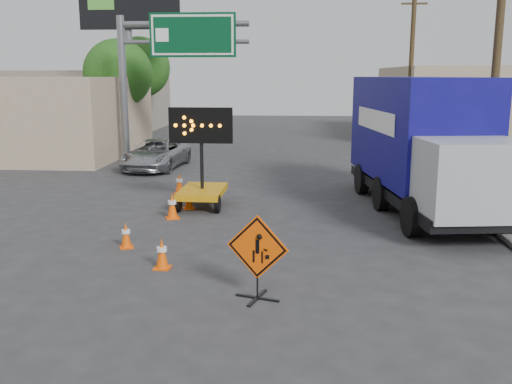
# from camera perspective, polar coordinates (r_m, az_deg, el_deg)

# --- Properties ---
(ground) EXTENTS (100.00, 100.00, 0.00)m
(ground) POSITION_cam_1_polar(r_m,az_deg,el_deg) (9.96, -6.73, -12.79)
(ground) COLOR #2D2D30
(ground) RESTS_ON ground
(curb_right) EXTENTS (0.40, 60.00, 0.12)m
(curb_right) POSITION_cam_1_polar(r_m,az_deg,el_deg) (24.83, 16.74, 1.76)
(curb_right) COLOR gray
(curb_right) RESTS_ON ground
(sidewalk_right) EXTENTS (4.00, 60.00, 0.15)m
(sidewalk_right) POSITION_cam_1_polar(r_m,az_deg,el_deg) (25.43, 21.80, 1.68)
(sidewalk_right) COLOR gray
(sidewalk_right) RESTS_ON ground
(storefront_left_far) EXTENTS (12.00, 10.00, 4.40)m
(storefront_left_far) POSITION_cam_1_polar(r_m,az_deg,el_deg) (46.11, -17.35, 8.75)
(storefront_left_far) COLOR gray
(storefront_left_far) RESTS_ON ground
(building_right_far) EXTENTS (10.00, 14.00, 4.60)m
(building_right_far) POSITION_cam_1_polar(r_m,az_deg,el_deg) (40.52, 20.50, 8.36)
(building_right_far) COLOR tan
(building_right_far) RESTS_ON ground
(highway_gantry) EXTENTS (6.18, 0.38, 6.90)m
(highway_gantry) POSITION_cam_1_polar(r_m,az_deg,el_deg) (27.58, -9.09, 13.50)
(highway_gantry) COLOR slate
(highway_gantry) RESTS_ON ground
(billboard) EXTENTS (6.10, 0.54, 9.85)m
(billboard) POSITION_cam_1_polar(r_m,az_deg,el_deg) (36.36, -12.52, 16.50)
(billboard) COLOR slate
(billboard) RESTS_ON ground
(utility_pole_near) EXTENTS (1.80, 0.26, 9.00)m
(utility_pole_near) POSITION_cam_1_polar(r_m,az_deg,el_deg) (19.90, 22.95, 12.41)
(utility_pole_near) COLOR #46351E
(utility_pole_near) RESTS_ON ground
(utility_pole_far) EXTENTS (1.80, 0.26, 9.00)m
(utility_pole_far) POSITION_cam_1_polar(r_m,az_deg,el_deg) (33.48, 15.25, 12.23)
(utility_pole_far) COLOR #46351E
(utility_pole_far) RESTS_ON ground
(tree_left_near) EXTENTS (3.71, 3.71, 6.03)m
(tree_left_near) POSITION_cam_1_polar(r_m,az_deg,el_deg) (32.41, -13.65, 11.42)
(tree_left_near) COLOR #46351E
(tree_left_near) RESTS_ON ground
(tree_left_far) EXTENTS (4.10, 4.10, 6.66)m
(tree_left_far) POSITION_cam_1_polar(r_m,az_deg,el_deg) (40.37, -11.55, 12.11)
(tree_left_far) COLOR #46351E
(tree_left_far) RESTS_ON ground
(construction_sign) EXTENTS (1.17, 0.84, 1.62)m
(construction_sign) POSITION_cam_1_polar(r_m,az_deg,el_deg) (10.54, 0.14, -6.33)
(construction_sign) COLOR black
(construction_sign) RESTS_ON ground
(arrow_board) EXTENTS (1.98, 2.22, 3.13)m
(arrow_board) POSITION_cam_1_polar(r_m,az_deg,el_deg) (18.02, -5.40, 0.68)
(arrow_board) COLOR #CB8A0B
(arrow_board) RESTS_ON ground
(pickup_truck) EXTENTS (2.51, 4.80, 1.29)m
(pickup_truck) POSITION_cam_1_polar(r_m,az_deg,el_deg) (25.78, -9.95, 3.75)
(pickup_truck) COLOR #ABADB2
(pickup_truck) RESTS_ON ground
(box_truck) EXTENTS (3.57, 8.77, 4.04)m
(box_truck) POSITION_cam_1_polar(r_m,az_deg,el_deg) (18.07, 16.38, 3.93)
(box_truck) COLOR black
(box_truck) RESTS_ON ground
(cone_a) EXTENTS (0.37, 0.37, 0.68)m
(cone_a) POSITION_cam_1_polar(r_m,az_deg,el_deg) (12.50, -9.40, -6.06)
(cone_a) COLOR #FF5405
(cone_a) RESTS_ON ground
(cone_b) EXTENTS (0.42, 0.42, 0.64)m
(cone_b) POSITION_cam_1_polar(r_m,az_deg,el_deg) (14.13, -12.88, -4.21)
(cone_b) COLOR #FF5405
(cone_b) RESTS_ON ground
(cone_c) EXTENTS (0.50, 0.50, 0.76)m
(cone_c) POSITION_cam_1_polar(r_m,az_deg,el_deg) (16.72, -8.38, -1.37)
(cone_c) COLOR #FF5405
(cone_c) RESTS_ON ground
(cone_d) EXTENTS (0.44, 0.44, 0.70)m
(cone_d) POSITION_cam_1_polar(r_m,az_deg,el_deg) (17.87, -6.74, -0.58)
(cone_d) COLOR #FF5405
(cone_d) RESTS_ON ground
(cone_e) EXTENTS (0.44, 0.44, 0.73)m
(cone_e) POSITION_cam_1_polar(r_m,az_deg,el_deg) (20.26, -7.67, 0.89)
(cone_e) COLOR #FF5405
(cone_e) RESTS_ON ground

